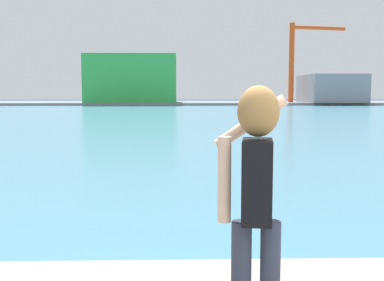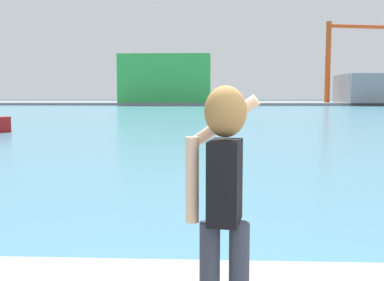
{
  "view_description": "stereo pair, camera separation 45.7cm",
  "coord_description": "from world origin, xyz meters",
  "px_view_note": "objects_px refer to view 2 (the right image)",
  "views": [
    {
      "loc": [
        -1.55,
        -2.68,
        2.37
      ],
      "look_at": [
        -1.39,
        3.3,
        1.76
      ],
      "focal_mm": 44.42,
      "sensor_mm": 36.0,
      "label": 1
    },
    {
      "loc": [
        -1.1,
        -2.67,
        2.37
      ],
      "look_at": [
        -1.39,
        3.3,
        1.76
      ],
      "focal_mm": 44.42,
      "sensor_mm": 36.0,
      "label": 2
    }
  ],
  "objects_px": {
    "port_crane": "(336,53)",
    "warehouse_right": "(369,88)",
    "person_photographer": "(224,187)",
    "warehouse_left": "(167,79)"
  },
  "relations": [
    {
      "from": "port_crane",
      "to": "warehouse_right",
      "type": "bearing_deg",
      "value": -9.5
    },
    {
      "from": "person_photographer",
      "to": "port_crane",
      "type": "relative_size",
      "value": 0.12
    },
    {
      "from": "person_photographer",
      "to": "warehouse_left",
      "type": "relative_size",
      "value": 0.1
    },
    {
      "from": "person_photographer",
      "to": "warehouse_left",
      "type": "xyz_separation_m",
      "value": [
        -9.38,
        88.12,
        3.14
      ]
    },
    {
      "from": "warehouse_left",
      "to": "warehouse_right",
      "type": "height_order",
      "value": "warehouse_left"
    },
    {
      "from": "person_photographer",
      "to": "warehouse_right",
      "type": "distance_m",
      "value": 91.87
    },
    {
      "from": "person_photographer",
      "to": "port_crane",
      "type": "xyz_separation_m",
      "value": [
        22.48,
        88.33,
        8.03
      ]
    },
    {
      "from": "warehouse_left",
      "to": "port_crane",
      "type": "distance_m",
      "value": 32.23
    },
    {
      "from": "warehouse_left",
      "to": "warehouse_right",
      "type": "bearing_deg",
      "value": -1.23
    },
    {
      "from": "warehouse_right",
      "to": "person_photographer",
      "type": "bearing_deg",
      "value": -108.12
    }
  ]
}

